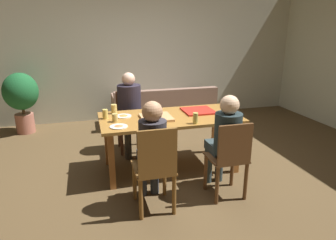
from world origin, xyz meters
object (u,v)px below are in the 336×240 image
object	(u,v)px
chair_1	(155,168)
person_1	(152,145)
pizza_box_1	(198,111)
drinking_glass_2	(115,118)
dining_table	(170,123)
drinking_glass_0	(114,109)
pizza_box_0	(156,117)
couch	(164,110)
plate_0	(123,116)
chair_0	(230,158)
person_0	(225,137)
drinking_glass_3	(195,118)
potted_plant	(21,96)
chair_2	(129,120)
person_2	(130,107)
drinking_glass_1	(105,114)
plate_1	(119,126)

from	to	relation	value
chair_1	person_1	distance (m)	0.24
pizza_box_1	drinking_glass_2	size ratio (longest dim) A/B	3.98
person_1	pizza_box_1	size ratio (longest dim) A/B	2.85
dining_table	drinking_glass_0	world-z (taller)	drinking_glass_0
pizza_box_0	couch	world-z (taller)	pizza_box_0
chair_1	plate_0	size ratio (longest dim) A/B	4.53
chair_0	person_0	size ratio (longest dim) A/B	0.77
drinking_glass_3	potted_plant	bearing A→B (deg)	133.82
chair_1	drinking_glass_0	distance (m)	1.34
dining_table	drinking_glass_0	distance (m)	0.79
person_0	pizza_box_1	size ratio (longest dim) A/B	2.86
plate_0	drinking_glass_2	bearing A→B (deg)	-122.52
chair_2	drinking_glass_0	distance (m)	0.69
chair_0	person_2	bearing A→B (deg)	117.49
person_0	drinking_glass_1	size ratio (longest dim) A/B	9.63
dining_table	person_2	xyz separation A→B (m)	(-0.42, 0.73, 0.06)
chair_2	drinking_glass_2	size ratio (longest dim) A/B	8.75
person_1	plate_0	size ratio (longest dim) A/B	5.59
dining_table	pizza_box_1	world-z (taller)	pizza_box_1
pizza_box_1	chair_2	bearing A→B (deg)	139.08
person_1	plate_1	size ratio (longest dim) A/B	5.61
plate_1	potted_plant	size ratio (longest dim) A/B	0.19
drinking_glass_0	plate_0	bearing A→B (deg)	-60.49
person_0	chair_0	bearing A→B (deg)	-90.00
person_2	drinking_glass_3	distance (m)	1.28
person_0	chair_1	bearing A→B (deg)	-167.71
drinking_glass_0	potted_plant	distance (m)	2.33
person_2	plate_1	distance (m)	1.04
drinking_glass_2	plate_1	bearing A→B (deg)	-84.87
chair_1	pizza_box_1	distance (m)	1.39
plate_0	drinking_glass_2	world-z (taller)	drinking_glass_2
plate_0	plate_1	world-z (taller)	same
person_0	plate_1	xyz separation A→B (m)	(-1.13, 0.49, 0.06)
person_2	person_1	bearing A→B (deg)	-90.00
chair_1	drinking_glass_2	distance (m)	0.99
chair_1	couch	bearing A→B (deg)	73.77
drinking_glass_3	plate_0	bearing A→B (deg)	146.92
chair_2	plate_1	bearing A→B (deg)	-103.91
drinking_glass_0	drinking_glass_2	size ratio (longest dim) A/B	1.21
pizza_box_0	plate_0	bearing A→B (deg)	153.07
person_0	drinking_glass_3	size ratio (longest dim) A/B	8.79
chair_0	drinking_glass_3	size ratio (longest dim) A/B	6.78
person_2	drinking_glass_1	world-z (taller)	person_2
chair_0	drinking_glass_3	bearing A→B (deg)	112.09
chair_0	couch	distance (m)	2.91
dining_table	pizza_box_1	distance (m)	0.47
person_0	person_1	distance (m)	0.85
plate_0	plate_1	xyz separation A→B (m)	(-0.11, -0.42, -0.00)
plate_1	person_2	bearing A→B (deg)	74.31
dining_table	pizza_box_0	distance (m)	0.23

